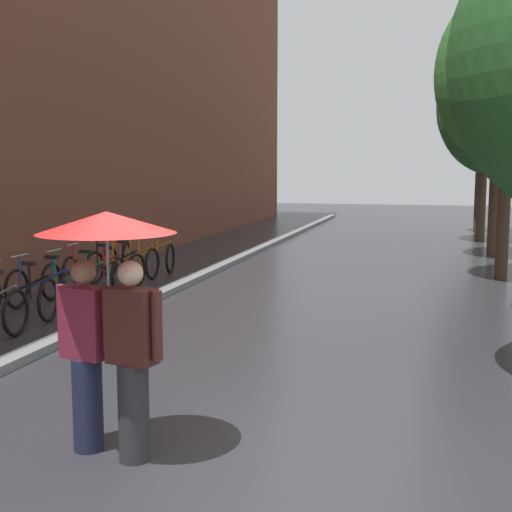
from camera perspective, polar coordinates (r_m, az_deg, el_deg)
ground_plane at (r=6.15m, az=-3.83°, el=-15.95°), size 80.00×80.00×0.00m
kerb_strip at (r=16.32m, az=-3.16°, el=-0.94°), size 0.30×36.00×0.12m
street_tree_2 at (r=15.79m, az=20.47°, el=14.01°), size 3.12×3.12×6.33m
street_tree_3 at (r=19.73m, az=19.53°, el=11.21°), size 3.06×3.06×5.56m
street_tree_4 at (r=23.65m, az=18.62°, el=11.68°), size 3.06×3.06×6.26m
street_tree_5 at (r=26.91m, az=18.32°, el=10.04°), size 2.38×2.38×5.11m
parked_bicycle_2 at (r=11.52m, az=-19.23°, el=-3.29°), size 1.14×0.79×0.96m
parked_bicycle_3 at (r=12.22m, az=-17.42°, el=-2.62°), size 1.09×0.71×0.96m
parked_bicycle_4 at (r=12.82m, az=-14.79°, el=-2.06°), size 1.09×0.71×0.96m
parked_bicycle_5 at (r=13.77m, az=-13.37°, el=-1.37°), size 1.13×0.78×0.96m
parked_bicycle_6 at (r=14.38m, az=-11.70°, el=-0.96°), size 1.16×0.83×0.96m
parked_bicycle_7 at (r=15.21m, az=-10.42°, el=-0.47°), size 1.09×0.72×0.96m
parked_bicycle_8 at (r=15.93m, az=-8.97°, el=-0.08°), size 1.16×0.84×0.96m
couple_under_umbrella at (r=5.79m, az=-12.28°, el=-3.05°), size 1.15×1.15×2.08m
litter_bin at (r=9.17m, az=-11.98°, el=-5.40°), size 0.44×0.44×0.85m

